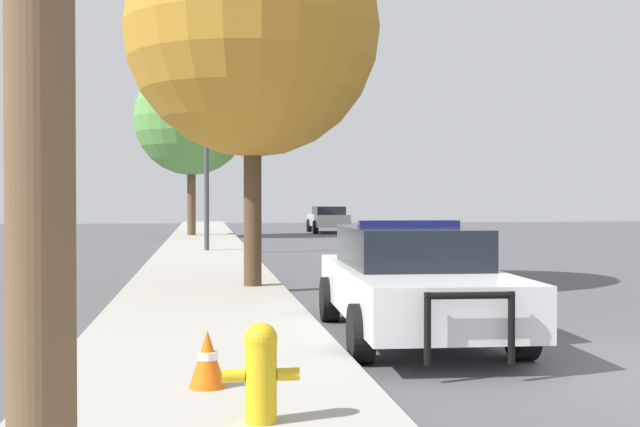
{
  "coord_description": "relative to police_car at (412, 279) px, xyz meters",
  "views": [
    {
      "loc": [
        -5.13,
        -7.4,
        1.76
      ],
      "look_at": [
        -1.27,
        18.94,
        1.32
      ],
      "focal_mm": 45.0,
      "sensor_mm": 36.0,
      "label": 1
    }
  ],
  "objects": [
    {
      "name": "tree_sidewalk_near",
      "position": [
        -1.71,
        5.3,
        4.25
      ],
      "size": [
        4.85,
        4.85,
        7.3
      ],
      "color": "#4C3823",
      "rests_on": "sidewalk_left"
    },
    {
      "name": "traffic_cone",
      "position": [
        -2.62,
        -2.98,
        -0.36
      ],
      "size": [
        0.32,
        0.32,
        0.5
      ],
      "color": "orange",
      "rests_on": "sidewalk_left"
    },
    {
      "name": "car_background_distant",
      "position": [
        4.12,
        33.1,
        0.03
      ],
      "size": [
        2.03,
        4.48,
        1.43
      ],
      "rotation": [
        0.0,
        0.0,
        -0.01
      ],
      "color": "#B7B7BC",
      "rests_on": "ground_plane"
    },
    {
      "name": "police_car",
      "position": [
        0.0,
        0.0,
        0.0
      ],
      "size": [
        2.2,
        5.07,
        1.5
      ],
      "rotation": [
        0.0,
        0.0,
        3.1
      ],
      "color": "white",
      "rests_on": "ground_plane"
    },
    {
      "name": "tree_sidewalk_far",
      "position": [
        -3.18,
        28.18,
        4.86
      ],
      "size": [
        5.34,
        5.34,
        8.15
      ],
      "color": "brown",
      "rests_on": "sidewalk_left"
    },
    {
      "name": "fire_hydrant",
      "position": [
        -2.24,
        -4.14,
        -0.22
      ],
      "size": [
        0.57,
        0.25,
        0.73
      ],
      "color": "gold",
      "rests_on": "sidewalk_left"
    },
    {
      "name": "sidewalk_left",
      "position": [
        -2.62,
        -2.59,
        -0.68
      ],
      "size": [
        3.0,
        110.0,
        0.13
      ],
      "color": "#A3A099",
      "rests_on": "ground_plane"
    },
    {
      "name": "traffic_light",
      "position": [
        -1.33,
        16.43,
        3.34
      ],
      "size": [
        3.26,
        0.35,
        5.7
      ],
      "color": "#424247",
      "rests_on": "sidewalk_left"
    }
  ]
}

